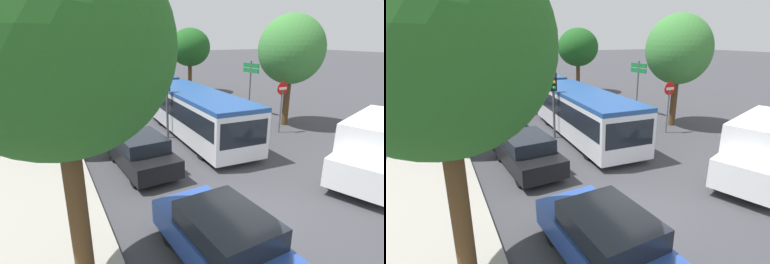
% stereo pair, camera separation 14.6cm
% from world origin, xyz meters
% --- Properties ---
extents(ground_plane, '(200.00, 200.00, 0.00)m').
position_xyz_m(ground_plane, '(0.00, 0.00, 0.00)').
color(ground_plane, '#3D3D42').
extents(kerb_strip_left, '(3.20, 40.43, 0.14)m').
position_xyz_m(kerb_strip_left, '(-5.73, 15.22, 0.07)').
color(kerb_strip_left, '#9E998E').
rests_on(kerb_strip_left, ground).
extents(articulated_bus, '(3.35, 16.44, 2.42)m').
position_xyz_m(articulated_bus, '(1.94, 10.88, 1.40)').
color(articulated_bus, silver).
rests_on(articulated_bus, ground).
extents(city_bus_rear, '(3.02, 11.07, 2.36)m').
position_xyz_m(city_bus_rear, '(-1.91, 30.44, 1.36)').
color(city_bus_rear, silver).
rests_on(city_bus_rear, ground).
extents(queued_car_blue, '(1.99, 4.25, 1.45)m').
position_xyz_m(queued_car_blue, '(-2.08, -1.41, 0.73)').
color(queued_car_blue, '#284799').
rests_on(queued_car_blue, ground).
extents(queued_car_black, '(1.99, 4.25, 1.44)m').
position_xyz_m(queued_car_black, '(-2.14, 4.65, 0.73)').
color(queued_car_black, black).
rests_on(queued_car_black, ground).
extents(queued_car_navy, '(2.08, 4.46, 1.52)m').
position_xyz_m(queued_car_navy, '(-1.87, 11.05, 0.77)').
color(queued_car_navy, navy).
rests_on(queued_car_navy, ground).
extents(queued_car_silver, '(1.92, 4.11, 1.40)m').
position_xyz_m(queued_car_silver, '(-1.99, 17.37, 0.71)').
color(queued_car_silver, '#B7BABF').
rests_on(queued_car_silver, ground).
extents(white_van, '(5.36, 3.51, 2.31)m').
position_xyz_m(white_van, '(5.46, -0.05, 1.24)').
color(white_van, white).
rests_on(white_van, ground).
extents(traffic_light, '(0.35, 0.38, 3.40)m').
position_xyz_m(traffic_light, '(0.31, 7.82, 2.50)').
color(traffic_light, '#56595E').
rests_on(traffic_light, ground).
extents(no_entry_sign, '(0.70, 0.08, 2.82)m').
position_xyz_m(no_entry_sign, '(6.18, 5.90, 1.88)').
color(no_entry_sign, '#56595E').
rests_on(no_entry_sign, ground).
extents(direction_sign_post, '(0.24, 1.40, 3.60)m').
position_xyz_m(direction_sign_post, '(7.24, 10.10, 2.55)').
color(direction_sign_post, '#56595E').
rests_on(direction_sign_post, ground).
extents(tree_left_near, '(4.04, 4.04, 6.91)m').
position_xyz_m(tree_left_near, '(-4.99, -0.56, 4.95)').
color(tree_left_near, '#51381E').
rests_on(tree_left_near, ground).
extents(tree_left_mid, '(4.36, 4.36, 6.41)m').
position_xyz_m(tree_left_mid, '(-4.83, 9.00, 4.20)').
color(tree_left_mid, '#51381E').
rests_on(tree_left_mid, ground).
extents(tree_left_far, '(3.88, 3.88, 6.59)m').
position_xyz_m(tree_left_far, '(-4.73, 18.41, 4.22)').
color(tree_left_far, '#51381E').
rests_on(tree_left_far, ground).
extents(tree_right_near, '(3.71, 3.71, 6.37)m').
position_xyz_m(tree_right_near, '(7.59, 6.98, 4.40)').
color(tree_right_near, '#51381E').
rests_on(tree_right_near, ground).
extents(tree_right_mid, '(3.73, 3.73, 5.89)m').
position_xyz_m(tree_right_mid, '(7.38, 19.53, 4.15)').
color(tree_right_mid, '#51381E').
rests_on(tree_right_mid, ground).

